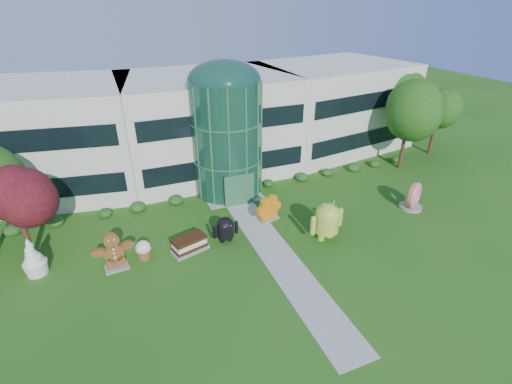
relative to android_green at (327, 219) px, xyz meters
name	(u,v)px	position (x,y,z in m)	size (l,w,h in m)	color
ground	(286,267)	(-4.13, -1.93, -1.65)	(140.00, 140.00, 0.00)	#215114
building	(208,123)	(-4.13, 16.07, 3.00)	(46.00, 15.00, 9.30)	beige
atrium	(226,139)	(-4.13, 10.07, 3.25)	(6.00, 6.00, 9.80)	#194738
walkway	(274,250)	(-4.13, 0.07, -1.63)	(2.40, 20.00, 0.04)	#9E9E93
tree_red	(21,219)	(-19.63, 5.57, 1.35)	(4.00, 4.00, 6.00)	#3F0C14
trees_backdrop	(223,143)	(-4.13, 11.07, 2.55)	(52.00, 8.00, 8.40)	#1B4611
android_green	(327,219)	(0.00, 0.00, 0.00)	(2.92, 1.95, 3.31)	#A9C73F
android_black	(225,228)	(-6.89, 2.39, -0.52)	(2.00, 1.34, 2.28)	black
donut	(413,196)	(8.96, 1.08, -0.47)	(2.29, 1.10, 2.38)	#EB5987
gingerbread	(113,251)	(-14.43, 2.20, -0.29)	(2.96, 1.14, 2.73)	maroon
ice_cream_sandwich	(189,244)	(-9.57, 2.24, -1.10)	(2.49, 1.25, 1.11)	black
honeycomb	(269,209)	(-2.84, 3.87, -0.69)	(2.46, 0.88, 1.94)	orange
froyo	(33,257)	(-19.16, 3.53, -0.33)	(1.55, 1.55, 2.65)	white
cupcake	(143,250)	(-12.61, 2.62, -0.99)	(1.11, 1.11, 1.34)	white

